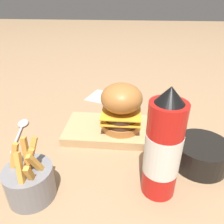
# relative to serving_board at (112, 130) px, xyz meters

# --- Properties ---
(ground_plane) EXTENTS (6.00, 6.00, 0.00)m
(ground_plane) POSITION_rel_serving_board_xyz_m (0.03, -0.06, -0.01)
(ground_plane) COLOR #9E7A56
(serving_board) EXTENTS (0.28, 0.16, 0.03)m
(serving_board) POSITION_rel_serving_board_xyz_m (0.00, 0.00, 0.00)
(serving_board) COLOR tan
(serving_board) RESTS_ON ground_plane
(burger) EXTENTS (0.12, 0.12, 0.14)m
(burger) POSITION_rel_serving_board_xyz_m (0.02, -0.00, 0.08)
(burger) COLOR #AD6B33
(burger) RESTS_ON serving_board
(ketchup_bottle) EXTENTS (0.07, 0.07, 0.25)m
(ketchup_bottle) POSITION_rel_serving_board_xyz_m (0.12, -0.21, 0.10)
(ketchup_bottle) COLOR red
(ketchup_bottle) RESTS_ON ground_plane
(fries_basket) EXTENTS (0.10, 0.10, 0.14)m
(fries_basket) POSITION_rel_serving_board_xyz_m (-0.15, -0.25, 0.03)
(fries_basket) COLOR slate
(fries_basket) RESTS_ON ground_plane
(side_bowl) EXTENTS (0.13, 0.13, 0.06)m
(side_bowl) POSITION_rel_serving_board_xyz_m (0.23, -0.12, 0.02)
(side_bowl) COLOR black
(side_bowl) RESTS_ON ground_plane
(spoon) EXTENTS (0.06, 0.18, 0.01)m
(spoon) POSITION_rel_serving_board_xyz_m (-0.29, 0.00, -0.01)
(spoon) COLOR silver
(spoon) RESTS_ON ground_plane
(ketchup_puddle) EXTENTS (0.05, 0.05, 0.00)m
(ketchup_puddle) POSITION_rel_serving_board_xyz_m (0.20, 0.06, -0.01)
(ketchup_puddle) COLOR #9E140F
(ketchup_puddle) RESTS_ON ground_plane
(parchment_square) EXTENTS (0.14, 0.14, 0.00)m
(parchment_square) POSITION_rel_serving_board_xyz_m (-0.06, 0.26, -0.01)
(parchment_square) COLOR beige
(parchment_square) RESTS_ON ground_plane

